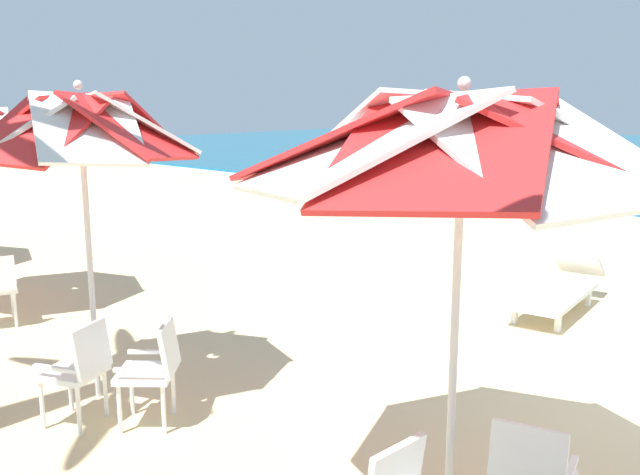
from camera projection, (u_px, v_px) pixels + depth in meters
beach_umbrella_0 at (462, 143)px, 3.91m from camera, size 2.63×2.63×2.75m
beach_umbrella_1 at (81, 130)px, 5.81m from camera, size 2.01×2.01×2.79m
plastic_chair_3 at (79, 367)px, 5.64m from camera, size 0.60×0.59×0.87m
plastic_chair_4 at (154, 367)px, 5.64m from camera, size 0.63×0.63×0.87m
sun_lounger_2 at (559, 289)px, 8.75m from camera, size 0.90×2.21×0.62m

